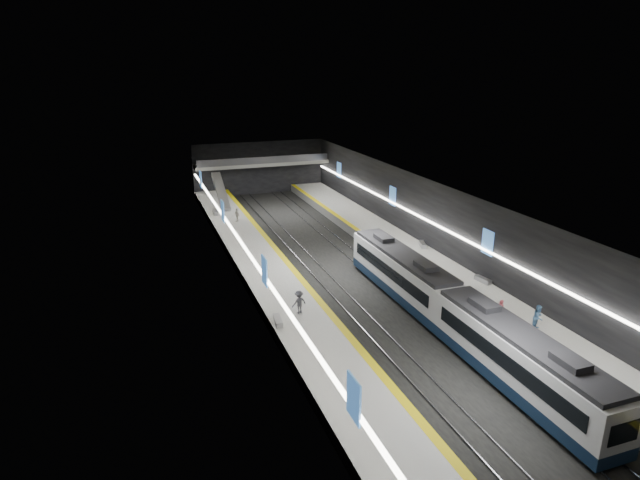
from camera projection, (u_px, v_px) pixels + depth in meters
name	position (u px, v px, depth m)	size (l,w,h in m)	color
ground	(346.00, 273.00, 51.64)	(70.00, 70.00, 0.00)	black
ceiling	(347.00, 192.00, 49.12)	(20.00, 70.00, 0.04)	beige
wall_left	(242.00, 245.00, 47.19)	(0.04, 70.00, 8.00)	black
wall_right	(439.00, 223.00, 53.57)	(0.04, 70.00, 8.00)	black
wall_back	(259.00, 168.00, 81.66)	(20.00, 0.04, 8.00)	black
platform_left	(270.00, 278.00, 49.09)	(5.00, 70.00, 1.00)	slate
tile_surface_left	(270.00, 273.00, 48.93)	(5.00, 70.00, 0.02)	#A9A9A4
tactile_strip_left	(293.00, 270.00, 49.63)	(0.60, 70.00, 0.02)	yellow
platform_right	(415.00, 259.00, 53.88)	(5.00, 70.00, 1.00)	slate
tile_surface_right	(415.00, 254.00, 53.72)	(5.00, 70.00, 0.02)	#A9A9A4
tactile_strip_right	(395.00, 256.00, 53.01)	(0.60, 70.00, 0.02)	yellow
rails	(346.00, 272.00, 51.62)	(6.52, 70.00, 0.12)	gray
train	(451.00, 308.00, 39.15)	(2.69, 30.04, 3.60)	#0F2038
ad_posters	(343.00, 225.00, 51.12)	(19.94, 53.50, 2.20)	#4683D2
cove_light_left	(244.00, 247.00, 47.31)	(0.25, 68.60, 0.12)	white
cove_light_right	(437.00, 225.00, 53.57)	(0.25, 68.60, 0.12)	white
mezzanine_bridge	(262.00, 164.00, 79.48)	(20.00, 3.00, 1.50)	gray
escalator	(221.00, 191.00, 71.57)	(1.20, 8.00, 0.60)	#99999E
bench_left_near	(278.00, 321.00, 39.35)	(0.48, 1.74, 0.43)	#99999E
bench_left_far	(215.00, 212.00, 67.89)	(0.53, 1.92, 0.47)	#99999E
bench_right_near	(483.00, 280.00, 46.76)	(0.48, 1.71, 0.42)	#99999E
bench_right_far	(422.00, 245.00, 55.83)	(0.50, 1.79, 0.44)	#99999E
passenger_right_a	(501.00, 310.00, 39.59)	(0.61, 0.40, 1.66)	#C14855
passenger_right_b	(538.00, 317.00, 38.28)	(0.90, 0.70, 1.86)	#5483B6
passenger_left_a	(237.00, 215.00, 64.47)	(0.96, 0.40, 1.64)	beige
passenger_left_b	(299.00, 302.00, 40.74)	(1.19, 0.68, 1.84)	#42424A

